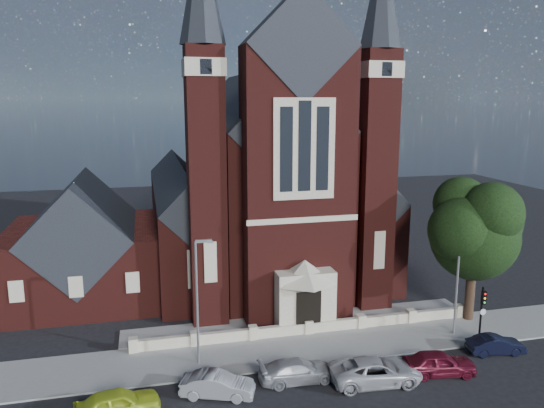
{
  "coord_description": "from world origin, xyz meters",
  "views": [
    {
      "loc": [
        -10.79,
        -26.96,
        16.46
      ],
      "look_at": [
        -1.3,
        12.0,
        8.43
      ],
      "focal_mm": 35.0,
      "sensor_mm": 36.0,
      "label": 1
    }
  ],
  "objects_px": {
    "church": "(258,184)",
    "parish_hall": "(84,250)",
    "car_dark_red": "(439,363)",
    "car_white_suv": "(376,371)",
    "street_lamp_left": "(198,295)",
    "car_silver_a": "(218,385)",
    "traffic_signal": "(482,307)",
    "car_navy": "(496,345)",
    "street_tree": "(478,231)",
    "car_silver_b": "(297,371)",
    "street_lamp_right": "(459,273)",
    "car_lime_van": "(118,403)"
  },
  "relations": [
    {
      "from": "parish_hall",
      "to": "car_dark_red",
      "type": "bearing_deg",
      "value": -40.36
    },
    {
      "from": "church",
      "to": "parish_hall",
      "type": "height_order",
      "value": "church"
    },
    {
      "from": "car_silver_b",
      "to": "car_navy",
      "type": "distance_m",
      "value": 13.61
    },
    {
      "from": "car_silver_b",
      "to": "church",
      "type": "bearing_deg",
      "value": -6.61
    },
    {
      "from": "street_lamp_right",
      "to": "car_dark_red",
      "type": "bearing_deg",
      "value": -130.94
    },
    {
      "from": "car_silver_a",
      "to": "car_navy",
      "type": "distance_m",
      "value": 18.43
    },
    {
      "from": "parish_hall",
      "to": "car_navy",
      "type": "xyz_separation_m",
      "value": [
        27.07,
        -17.17,
        -3.4
      ]
    },
    {
      "from": "car_lime_van",
      "to": "car_silver_a",
      "type": "relative_size",
      "value": 1.07
    },
    {
      "from": "street_lamp_left",
      "to": "car_navy",
      "type": "relative_size",
      "value": 2.19
    },
    {
      "from": "car_silver_b",
      "to": "street_tree",
      "type": "bearing_deg",
      "value": -71.43
    },
    {
      "from": "street_tree",
      "to": "traffic_signal",
      "type": "xyz_separation_m",
      "value": [
        -1.6,
        -3.28,
        -4.38
      ]
    },
    {
      "from": "street_lamp_right",
      "to": "church",
      "type": "bearing_deg",
      "value": 118.04
    },
    {
      "from": "street_lamp_left",
      "to": "car_dark_red",
      "type": "xyz_separation_m",
      "value": [
        13.92,
        -4.71,
        -3.85
      ]
    },
    {
      "from": "street_lamp_right",
      "to": "car_lime_van",
      "type": "distance_m",
      "value": 23.58
    },
    {
      "from": "car_navy",
      "to": "street_lamp_left",
      "type": "bearing_deg",
      "value": 88.38
    },
    {
      "from": "church",
      "to": "car_dark_red",
      "type": "distance_m",
      "value": 25.51
    },
    {
      "from": "traffic_signal",
      "to": "car_lime_van",
      "type": "bearing_deg",
      "value": -172.71
    },
    {
      "from": "church",
      "to": "car_silver_b",
      "type": "relative_size",
      "value": 7.56
    },
    {
      "from": "traffic_signal",
      "to": "car_silver_b",
      "type": "height_order",
      "value": "traffic_signal"
    },
    {
      "from": "church",
      "to": "car_silver_a",
      "type": "relative_size",
      "value": 8.42
    },
    {
      "from": "car_silver_b",
      "to": "traffic_signal",
      "type": "bearing_deg",
      "value": -82.39
    },
    {
      "from": "car_lime_van",
      "to": "car_navy",
      "type": "relative_size",
      "value": 1.2
    },
    {
      "from": "car_white_suv",
      "to": "parish_hall",
      "type": "bearing_deg",
      "value": 48.2
    },
    {
      "from": "street_lamp_right",
      "to": "car_navy",
      "type": "distance_m",
      "value": 5.19
    },
    {
      "from": "church",
      "to": "street_lamp_left",
      "type": "bearing_deg",
      "value": -112.66
    },
    {
      "from": "church",
      "to": "car_silver_a",
      "type": "xyz_separation_m",
      "value": [
        -7.35,
        -22.87,
        -7.5
      ]
    },
    {
      "from": "car_navy",
      "to": "car_silver_b",
      "type": "bearing_deg",
      "value": 98.89
    },
    {
      "from": "street_tree",
      "to": "car_white_suv",
      "type": "relative_size",
      "value": 1.97
    },
    {
      "from": "street_lamp_right",
      "to": "car_silver_a",
      "type": "bearing_deg",
      "value": -167.32
    },
    {
      "from": "car_silver_b",
      "to": "car_silver_a",
      "type": "bearing_deg",
      "value": 95.89
    },
    {
      "from": "church",
      "to": "car_white_suv",
      "type": "xyz_separation_m",
      "value": [
        1.88,
        -23.64,
        -7.43
      ]
    },
    {
      "from": "parish_hall",
      "to": "car_dark_red",
      "type": "xyz_separation_m",
      "value": [
        22.01,
        -18.71,
        -3.27
      ]
    },
    {
      "from": "parish_hall",
      "to": "car_silver_b",
      "type": "distance_m",
      "value": 22.27
    },
    {
      "from": "street_lamp_left",
      "to": "church",
      "type": "bearing_deg",
      "value": 67.34
    },
    {
      "from": "street_lamp_right",
      "to": "car_white_suv",
      "type": "xyz_separation_m",
      "value": [
        -8.21,
        -4.69,
        -3.84
      ]
    },
    {
      "from": "car_dark_red",
      "to": "car_navy",
      "type": "distance_m",
      "value": 5.29
    },
    {
      "from": "street_tree",
      "to": "car_silver_b",
      "type": "bearing_deg",
      "value": -161.3
    },
    {
      "from": "parish_hall",
      "to": "traffic_signal",
      "type": "xyz_separation_m",
      "value": [
        27.0,
        -15.57,
        -1.43
      ]
    },
    {
      "from": "parish_hall",
      "to": "car_silver_b",
      "type": "height_order",
      "value": "parish_hall"
    },
    {
      "from": "car_lime_van",
      "to": "car_silver_b",
      "type": "distance_m",
      "value": 10.24
    },
    {
      "from": "street_lamp_left",
      "to": "car_silver_a",
      "type": "distance_m",
      "value": 5.57
    },
    {
      "from": "street_tree",
      "to": "street_lamp_left",
      "type": "height_order",
      "value": "street_tree"
    },
    {
      "from": "car_dark_red",
      "to": "car_navy",
      "type": "bearing_deg",
      "value": -63.61
    },
    {
      "from": "car_white_suv",
      "to": "car_dark_red",
      "type": "relative_size",
      "value": 1.25
    },
    {
      "from": "street_tree",
      "to": "car_navy",
      "type": "xyz_separation_m",
      "value": [
        -1.53,
        -4.88,
        -6.35
      ]
    },
    {
      "from": "street_lamp_left",
      "to": "traffic_signal",
      "type": "relative_size",
      "value": 2.02
    },
    {
      "from": "street_lamp_right",
      "to": "traffic_signal",
      "type": "height_order",
      "value": "street_lamp_right"
    },
    {
      "from": "street_lamp_right",
      "to": "traffic_signal",
      "type": "xyz_separation_m",
      "value": [
        0.91,
        -1.57,
        -2.02
      ]
    },
    {
      "from": "street_lamp_right",
      "to": "traffic_signal",
      "type": "distance_m",
      "value": 2.71
    },
    {
      "from": "car_lime_van",
      "to": "car_dark_red",
      "type": "bearing_deg",
      "value": -100.71
    }
  ]
}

